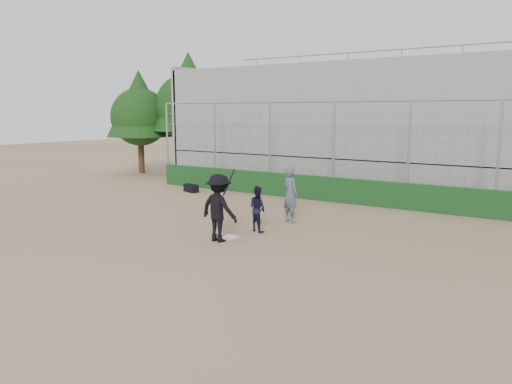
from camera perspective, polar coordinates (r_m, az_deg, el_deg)
The scene contains 10 objects.
ground at distance 14.54m, azimuth -3.06°, elevation -5.22°, with size 90.00×90.00×0.00m, color brown.
home_plate at distance 14.54m, azimuth -3.06°, elevation -5.17°, with size 0.44×0.44×0.02m, color white.
backstop at distance 20.31m, azimuth 8.75°, elevation 1.57°, with size 18.10×0.25×4.04m.
bleachers at distance 24.73m, azimuth 13.73°, elevation 7.33°, with size 20.25×6.70×6.98m.
tree_left at distance 29.57m, azimuth -7.67°, elevation 10.61°, with size 4.48×4.48×7.00m.
tree_right at distance 30.21m, azimuth -13.17°, elevation 9.22°, with size 3.84×3.84×6.00m.
batter_at_plate at distance 13.96m, azimuth -4.27°, elevation -1.82°, with size 1.30×0.86×2.04m.
catcher_crouched at distance 15.13m, azimuth 0.16°, elevation -2.75°, with size 0.84×0.76×0.98m.
umpire at distance 16.36m, azimuth 3.94°, elevation -0.59°, with size 0.68×0.45×1.68m, color #4F5864.
equipment_bag at distance 22.81m, azimuth -7.43°, elevation 0.43°, with size 0.87×0.58×0.38m.
Camera 1 is at (8.40, -11.30, 3.61)m, focal length 35.00 mm.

